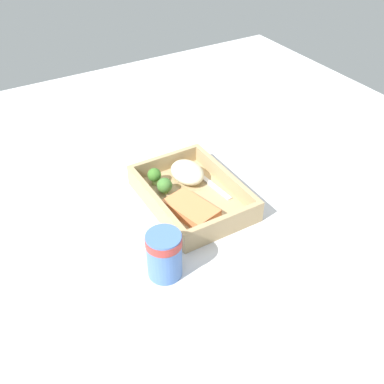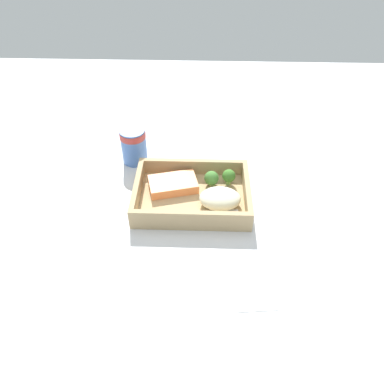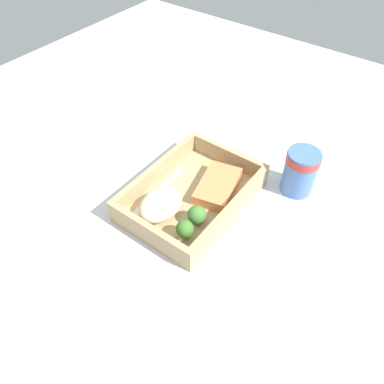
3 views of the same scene
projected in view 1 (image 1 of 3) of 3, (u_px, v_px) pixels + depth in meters
ground_plane at (192, 205)px, 101.80cm from camera, size 160.00×160.00×2.00cm
takeout_tray at (192, 199)px, 100.81cm from camera, size 26.76×19.16×1.20cm
tray_rim at (192, 190)px, 99.23cm from camera, size 26.76×19.16×3.91cm
salmon_fillet at (191, 209)px, 95.38cm from camera, size 12.61×9.31×2.34cm
mashed_potatoes at (187, 172)px, 104.58cm from camera, size 9.48×7.11×3.98cm
broccoli_floret_1 at (165, 186)px, 100.48cm from camera, size 3.50×3.50×3.85cm
broccoli_floret_2 at (154, 175)px, 102.86cm from camera, size 3.20×3.20×4.16cm
fork at (205, 180)px, 105.29cm from camera, size 15.89×3.16×0.44cm
paper_cup at (164, 253)px, 81.27cm from camera, size 6.69×6.69×9.57cm
receipt_slip at (241, 148)px, 118.31cm from camera, size 8.63×13.42×0.24cm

